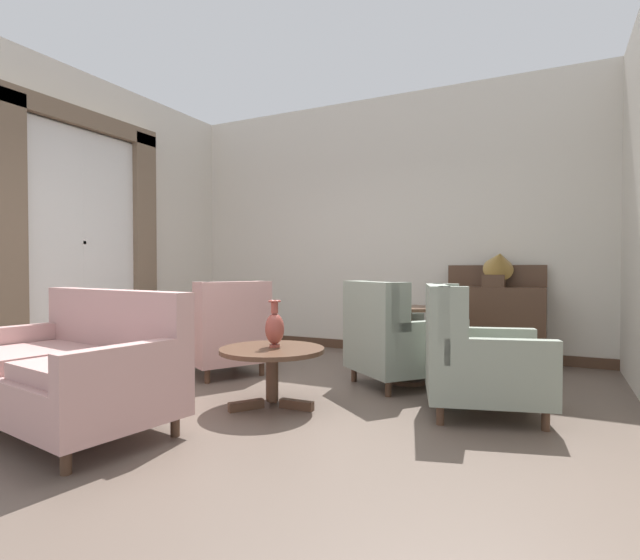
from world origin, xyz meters
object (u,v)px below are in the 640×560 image
object	(u,v)px
side_table	(408,336)
gramophone	(498,265)
armchair_near_sideboard	(225,334)
porcelain_vase	(275,327)
coffee_table	(272,359)
settee	(72,370)
armchair_far_left	(474,359)
sideboard	(494,320)
armchair_beside_settee	(396,341)

from	to	relation	value
side_table	gramophone	world-z (taller)	gramophone
side_table	armchair_near_sideboard	bearing A→B (deg)	-164.28
porcelain_vase	coffee_table	bearing A→B (deg)	-89.37
settee	armchair_far_left	bearing A→B (deg)	40.94
side_table	gramophone	size ratio (longest dim) A/B	1.43
side_table	sideboard	distance (m)	1.44
porcelain_vase	armchair_near_sideboard	world-z (taller)	armchair_near_sideboard
armchair_near_sideboard	side_table	world-z (taller)	armchair_near_sideboard
settee	gramophone	xyz separation A→B (m)	(2.39, 3.51, 0.74)
armchair_beside_settee	gramophone	distance (m)	1.72
coffee_table	side_table	distance (m)	1.47
settee	sideboard	distance (m)	4.30
settee	gramophone	distance (m)	4.31
coffee_table	porcelain_vase	world-z (taller)	porcelain_vase
porcelain_vase	armchair_beside_settee	xyz separation A→B (m)	(0.69, 1.05, -0.21)
settee	sideboard	xyz separation A→B (m)	(2.35, 3.60, 0.12)
coffee_table	armchair_beside_settee	size ratio (longest dim) A/B	0.71
armchair_near_sideboard	gramophone	bearing A→B (deg)	152.99
settee	side_table	bearing A→B (deg)	62.38
porcelain_vase	armchair_far_left	world-z (taller)	armchair_far_left
porcelain_vase	sideboard	world-z (taller)	sideboard
settee	armchair_near_sideboard	world-z (taller)	armchair_near_sideboard
armchair_near_sideboard	porcelain_vase	bearing A→B (deg)	84.39
settee	armchair_far_left	xyz separation A→B (m)	(2.43, 1.53, 0.02)
coffee_table	armchair_beside_settee	world-z (taller)	armchair_beside_settee
armchair_far_left	gramophone	bearing A→B (deg)	-14.65
porcelain_vase	armchair_near_sideboard	bearing A→B (deg)	145.76
sideboard	gramophone	world-z (taller)	gramophone
coffee_table	settee	size ratio (longest dim) A/B	0.48
coffee_table	settee	world-z (taller)	settee
porcelain_vase	armchair_far_left	distance (m)	1.56
gramophone	side_table	bearing A→B (deg)	-119.94
armchair_far_left	side_table	distance (m)	1.07
settee	armchair_near_sideboard	distance (m)	1.81
armchair_near_sideboard	sideboard	size ratio (longest dim) A/B	0.95
porcelain_vase	armchair_far_left	size ratio (longest dim) A/B	0.37
sideboard	gramophone	xyz separation A→B (m)	(0.05, -0.09, 0.62)
coffee_table	armchair_far_left	world-z (taller)	armchair_far_left
side_table	porcelain_vase	bearing A→B (deg)	-121.78
gramophone	sideboard	bearing A→B (deg)	118.26
side_table	coffee_table	bearing A→B (deg)	-120.94
porcelain_vase	sideboard	bearing A→B (deg)	60.87
side_table	gramophone	distance (m)	1.54
armchair_beside_settee	porcelain_vase	bearing A→B (deg)	95.87
settee	armchair_near_sideboard	size ratio (longest dim) A/B	1.62
settee	armchair_beside_settee	size ratio (longest dim) A/B	1.48
side_table	sideboard	xyz separation A→B (m)	(0.64, 1.28, 0.07)
coffee_table	armchair_far_left	bearing A→B (deg)	17.78
porcelain_vase	settee	distance (m)	1.47
armchair_far_left	armchair_near_sideboard	distance (m)	2.54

